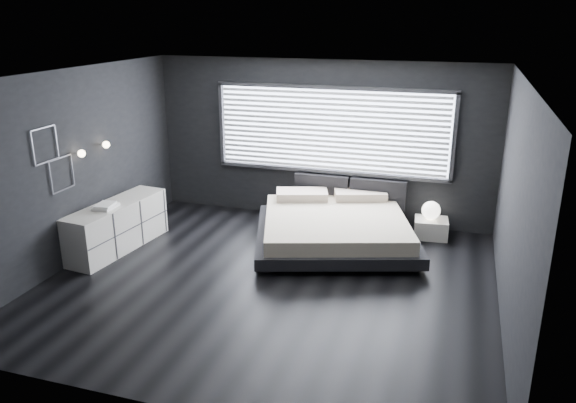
% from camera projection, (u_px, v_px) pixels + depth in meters
% --- Properties ---
extents(room, '(6.04, 6.00, 2.80)m').
position_uv_depth(room, '(269.00, 185.00, 7.31)').
color(room, black).
rests_on(room, ground).
extents(window, '(4.14, 0.09, 1.52)m').
position_uv_depth(window, '(331.00, 131.00, 9.62)').
color(window, white).
rests_on(window, ground).
extents(headboard, '(1.96, 0.16, 0.52)m').
position_uv_depth(headboard, '(349.00, 191.00, 9.80)').
color(headboard, black).
rests_on(headboard, ground).
extents(sconce_near, '(0.18, 0.11, 0.11)m').
position_uv_depth(sconce_near, '(81.00, 153.00, 8.11)').
color(sconce_near, silver).
rests_on(sconce_near, ground).
extents(sconce_far, '(0.18, 0.11, 0.11)m').
position_uv_depth(sconce_far, '(106.00, 145.00, 8.65)').
color(sconce_far, silver).
rests_on(sconce_far, ground).
extents(wall_art_upper, '(0.01, 0.48, 0.48)m').
position_uv_depth(wall_art_upper, '(45.00, 145.00, 7.51)').
color(wall_art_upper, '#47474C').
rests_on(wall_art_upper, ground).
extents(wall_art_lower, '(0.01, 0.48, 0.48)m').
position_uv_depth(wall_art_lower, '(62.00, 174.00, 7.89)').
color(wall_art_lower, '#47474C').
rests_on(wall_art_lower, ground).
extents(bed, '(3.05, 2.98, 0.64)m').
position_uv_depth(bed, '(335.00, 226.00, 8.95)').
color(bed, black).
rests_on(bed, ground).
extents(nightstand, '(0.57, 0.49, 0.31)m').
position_uv_depth(nightstand, '(431.00, 228.00, 9.26)').
color(nightstand, silver).
rests_on(nightstand, ground).
extents(orb_lamp, '(0.30, 0.30, 0.30)m').
position_uv_depth(orb_lamp, '(431.00, 210.00, 9.17)').
color(orb_lamp, white).
rests_on(orb_lamp, nightstand).
extents(dresser, '(0.73, 1.92, 0.75)m').
position_uv_depth(dresser, '(118.00, 226.00, 8.74)').
color(dresser, silver).
rests_on(dresser, ground).
extents(book_stack, '(0.29, 0.38, 0.07)m').
position_uv_depth(book_stack, '(106.00, 206.00, 8.40)').
color(book_stack, white).
rests_on(book_stack, dresser).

